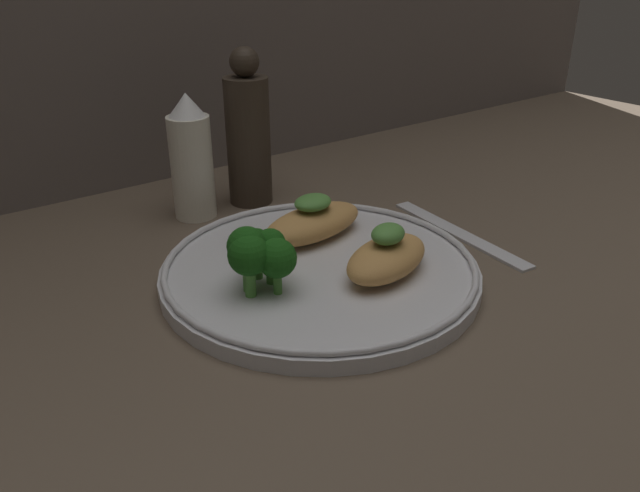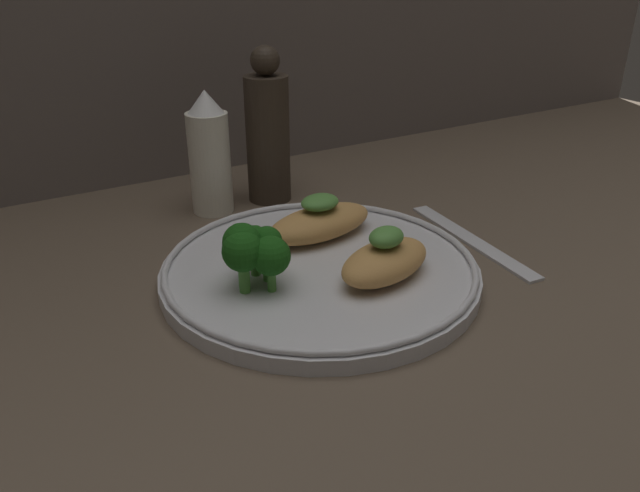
# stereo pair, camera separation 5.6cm
# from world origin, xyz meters

# --- Properties ---
(ground_plane) EXTENTS (1.80, 1.80, 0.01)m
(ground_plane) POSITION_xyz_m (0.00, 0.00, -0.01)
(ground_plane) COLOR brown
(plate) EXTENTS (0.29, 0.29, 0.02)m
(plate) POSITION_xyz_m (0.00, 0.00, 0.01)
(plate) COLOR silver
(plate) RESTS_ON ground_plane
(grilled_meat_front) EXTENTS (0.11, 0.08, 0.05)m
(grilled_meat_front) POSITION_xyz_m (0.04, -0.05, 0.03)
(grilled_meat_front) COLOR tan
(grilled_meat_front) RESTS_ON plate
(grilled_meat_middle) EXTENTS (0.12, 0.07, 0.04)m
(grilled_meat_middle) POSITION_xyz_m (0.03, 0.05, 0.03)
(grilled_meat_middle) COLOR tan
(grilled_meat_middle) RESTS_ON plate
(broccoli_bunch) EXTENTS (0.06, 0.06, 0.06)m
(broccoli_bunch) POSITION_xyz_m (-0.07, -0.00, 0.05)
(broccoli_bunch) COLOR #4C8E38
(broccoli_bunch) RESTS_ON plate
(sauce_bottle) EXTENTS (0.05, 0.05, 0.14)m
(sauce_bottle) POSITION_xyz_m (-0.02, 0.20, 0.07)
(sauce_bottle) COLOR silver
(sauce_bottle) RESTS_ON ground_plane
(pepper_grinder) EXTENTS (0.05, 0.05, 0.18)m
(pepper_grinder) POSITION_xyz_m (0.05, 0.20, 0.08)
(pepper_grinder) COLOR #382D23
(pepper_grinder) RESTS_ON ground_plane
(fork) EXTENTS (0.04, 0.19, 0.01)m
(fork) POSITION_xyz_m (0.18, -0.01, 0.00)
(fork) COLOR silver
(fork) RESTS_ON ground_plane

